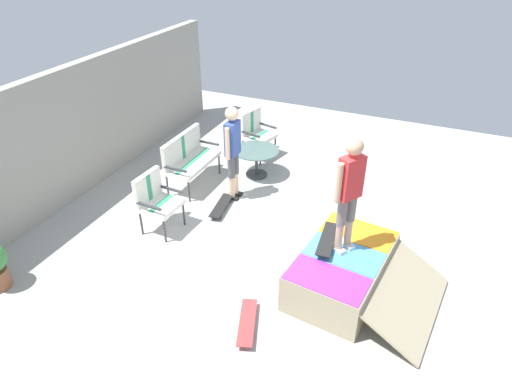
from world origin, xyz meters
The scene contains 12 objects.
ground_plane centered at (0.00, 0.00, -0.05)m, with size 12.00×12.00×0.10m, color #A8A8A3.
back_wall_cinderblock centered at (0.00, 4.00, 1.18)m, with size 9.00×0.20×2.36m.
skate_ramp centered at (-0.62, -1.27, 0.30)m, with size 1.95×2.06×0.60m.
patio_bench centered at (1.04, 2.24, 0.62)m, with size 1.25×0.56×1.02m.
patio_chair_near_house centered at (2.68, 1.55, 0.61)m, with size 0.73×0.68×1.02m.
patio_chair_by_wall centered at (-0.47, 1.96, 0.61)m, with size 0.65×0.58×1.02m.
patio_table centered at (1.87, 1.17, 0.40)m, with size 0.90×0.90×0.57m.
person_watching centered at (0.94, 1.22, 1.05)m, with size 0.48×0.24×1.78m.
person_skater centered at (-0.51, -1.18, 1.57)m, with size 0.42×0.35×1.67m.
skateboard_by_bench centered at (0.44, 1.23, 0.08)m, with size 0.82×0.31×0.10m.
skateboard_spare centered at (-1.85, -0.34, 0.08)m, with size 0.82×0.45×0.10m.
skateboard_on_ramp centered at (-0.51, -0.97, 0.68)m, with size 0.82×0.28×0.10m.
Camera 1 is at (-5.53, -2.09, 4.56)m, focal length 31.75 mm.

